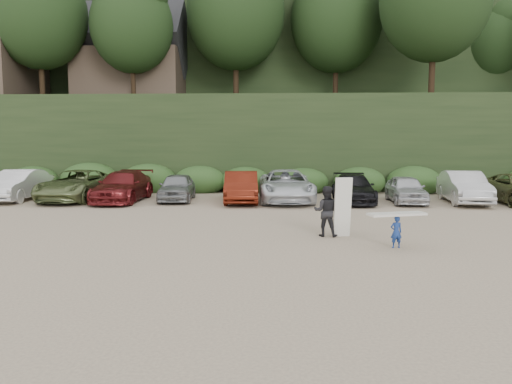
{
  "coord_description": "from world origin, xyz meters",
  "views": [
    {
      "loc": [
        -0.34,
        -15.7,
        3.4
      ],
      "look_at": [
        -1.25,
        3.0,
        1.3
      ],
      "focal_mm": 35.0,
      "sensor_mm": 36.0,
      "label": 1
    }
  ],
  "objects": [
    {
      "name": "ground",
      "position": [
        0.0,
        0.0,
        0.0
      ],
      "size": [
        120.0,
        120.0,
        0.0
      ],
      "primitive_type": "plane",
      "color": "tan",
      "rests_on": "ground"
    },
    {
      "name": "hillside_backdrop",
      "position": [
        -0.26,
        35.93,
        11.22
      ],
      "size": [
        90.0,
        41.5,
        28.0
      ],
      "color": "black",
      "rests_on": "ground"
    },
    {
      "name": "parked_cars",
      "position": [
        0.98,
        10.06,
        0.78
      ],
      "size": [
        39.44,
        6.23,
        1.64
      ],
      "color": "#A8A8AD",
      "rests_on": "ground"
    },
    {
      "name": "child_surfer",
      "position": [
        3.21,
        -0.53,
        0.74
      ],
      "size": [
        1.87,
        1.0,
        1.08
      ],
      "color": "navy",
      "rests_on": "ground"
    },
    {
      "name": "adult_surfer",
      "position": [
        1.27,
        1.14,
        0.87
      ],
      "size": [
        1.32,
        0.79,
        2.03
      ],
      "color": "black",
      "rests_on": "ground"
    }
  ]
}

